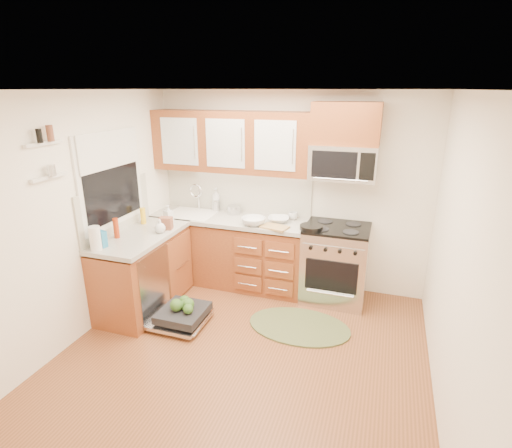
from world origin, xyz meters
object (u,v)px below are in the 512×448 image
(bowl_a, at_px, (279,219))
(sink, at_px, (192,223))
(paper_towel_roll, at_px, (95,238))
(stock_pot, at_px, (234,210))
(bowl_b, at_px, (253,221))
(microwave, at_px, (343,162))
(range, at_px, (335,263))
(cup, at_px, (293,216))
(upper_cabinets, at_px, (231,142))
(dishwasher, at_px, (180,316))
(skillet, at_px, (311,227))
(rug, at_px, (299,326))
(cutting_board, at_px, (275,227))

(bowl_a, bearing_deg, sink, -178.20)
(sink, relative_size, paper_towel_roll, 2.45)
(stock_pot, xyz_separation_m, bowl_b, (0.39, -0.35, -0.01))
(microwave, bearing_deg, stock_pot, 177.94)
(range, height_order, stock_pot, stock_pot)
(bowl_b, distance_m, cup, 0.55)
(range, xyz_separation_m, stock_pot, (-1.39, 0.17, 0.50))
(stock_pot, height_order, bowl_a, stock_pot)
(bowl_a, height_order, cup, cup)
(microwave, bearing_deg, upper_cabinets, 178.98)
(cup, bearing_deg, dishwasher, -126.00)
(dishwasher, xyz_separation_m, stock_pot, (0.15, 1.30, 0.88))
(skillet, bearing_deg, microwave, 48.07)
(microwave, distance_m, rug, 1.93)
(rug, height_order, cup, cup)
(microwave, height_order, dishwasher, microwave)
(stock_pot, bearing_deg, paper_towel_roll, -118.79)
(sink, distance_m, bowl_b, 0.96)
(skillet, distance_m, bowl_a, 0.51)
(sink, bearing_deg, rug, -24.68)
(cutting_board, height_order, cup, cup)
(bowl_a, bearing_deg, cup, 46.12)
(stock_pot, distance_m, cutting_board, 0.77)
(sink, xyz_separation_m, stock_pot, (0.54, 0.18, 0.18))
(range, height_order, bowl_b, bowl_b)
(stock_pot, height_order, paper_towel_roll, paper_towel_roll)
(dishwasher, bearing_deg, paper_towel_roll, -156.61)
(upper_cabinets, relative_size, rug, 1.81)
(range, height_order, cutting_board, range)
(microwave, distance_m, sink, 2.13)
(range, relative_size, bowl_b, 3.21)
(stock_pot, xyz_separation_m, bowl_a, (0.65, -0.14, -0.02))
(sink, relative_size, rug, 0.55)
(upper_cabinets, bearing_deg, cup, 2.62)
(upper_cabinets, relative_size, dishwasher, 2.93)
(skillet, bearing_deg, range, 34.40)
(microwave, relative_size, dishwasher, 1.09)
(cutting_board, relative_size, paper_towel_roll, 1.24)
(microwave, height_order, cup, microwave)
(bowl_a, bearing_deg, microwave, 7.16)
(upper_cabinets, height_order, microwave, upper_cabinets)
(range, bearing_deg, sink, -179.70)
(range, relative_size, skillet, 3.51)
(skillet, height_order, paper_towel_roll, paper_towel_roll)
(sink, bearing_deg, cup, 8.15)
(upper_cabinets, height_order, cup, upper_cabinets)
(sink, bearing_deg, skillet, -6.28)
(microwave, xyz_separation_m, bowl_b, (-1.00, -0.30, -0.73))
(bowl_a, bearing_deg, bowl_b, -141.52)
(sink, bearing_deg, dishwasher, -70.80)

